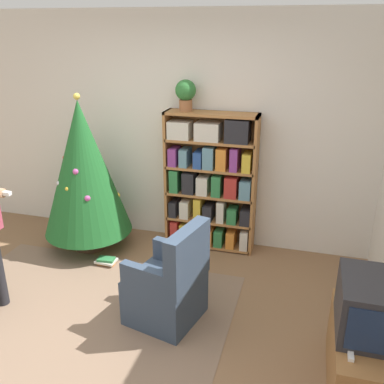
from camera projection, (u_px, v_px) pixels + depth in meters
name	position (u px, v px, depth m)	size (l,w,h in m)	color
ground_plane	(106.00, 350.00, 3.42)	(14.00, 14.00, 0.00)	#846042
wall_back	(183.00, 131.00, 4.86)	(8.00, 0.10, 2.60)	silver
area_rug	(80.00, 312.00, 3.85)	(2.67, 1.95, 0.01)	#7F6651
bookshelf	(211.00, 183.00, 4.76)	(1.01, 0.27, 1.57)	#A8703D
tv_stand	(363.00, 360.00, 2.97)	(0.44, 0.92, 0.50)	#996638
television	(373.00, 307.00, 2.81)	(0.44, 0.54, 0.39)	#28282D
game_remote	(351.00, 354.00, 2.66)	(0.04, 0.12, 0.02)	white
christmas_tree	(84.00, 169.00, 4.67)	(0.98, 0.98, 1.78)	#4C3323
armchair	(169.00, 287.00, 3.67)	(0.68, 0.68, 0.92)	#334256
potted_plant	(186.00, 93.00, 4.49)	(0.22, 0.22, 0.33)	#935B38
book_pile_near_tree	(106.00, 261.00, 4.63)	(0.22, 0.17, 0.08)	orange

